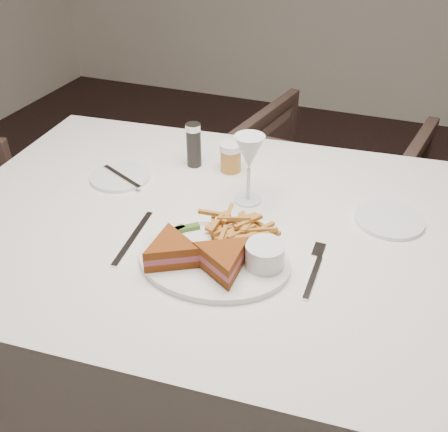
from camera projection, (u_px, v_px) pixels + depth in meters
The scene contains 4 objects.
ground at pixel (298, 410), 1.60m from camera, with size 5.00×5.00×0.00m, color black.
table at pixel (230, 333), 1.37m from camera, with size 1.38×0.92×0.75m, color white.
chair_far at pixel (326, 185), 2.09m from camera, with size 0.67×0.63×0.69m, color #402E27.
table_setting at pixel (224, 223), 1.10m from camera, with size 0.85×0.55×0.18m.
Camera 1 is at (0.12, -0.99, 1.42)m, focal length 40.00 mm.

